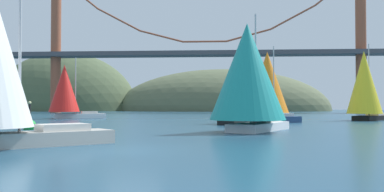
{
  "coord_description": "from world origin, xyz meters",
  "views": [
    {
      "loc": [
        3.93,
        -18.41,
        2.04
      ],
      "look_at": [
        0.0,
        41.31,
        3.41
      ],
      "focal_mm": 38.43,
      "sensor_mm": 36.0,
      "label": 1
    }
  ],
  "objects_px": {
    "sailboat_teal_sail": "(248,75)",
    "sailboat_orange_sail": "(268,84)",
    "channel_buoy": "(30,125)",
    "sailboat_green_sail": "(245,89)",
    "sailboat_red_spinnaker": "(66,90)",
    "sailboat_yellow_sail": "(365,85)"
  },
  "relations": [
    {
      "from": "sailboat_teal_sail",
      "to": "sailboat_orange_sail",
      "type": "bearing_deg",
      "value": 79.72
    },
    {
      "from": "sailboat_teal_sail",
      "to": "channel_buoy",
      "type": "height_order",
      "value": "sailboat_teal_sail"
    },
    {
      "from": "channel_buoy",
      "to": "sailboat_green_sail",
      "type": "bearing_deg",
      "value": 34.15
    },
    {
      "from": "sailboat_red_spinnaker",
      "to": "sailboat_teal_sail",
      "type": "distance_m",
      "value": 40.19
    },
    {
      "from": "sailboat_yellow_sail",
      "to": "sailboat_red_spinnaker",
      "type": "relative_size",
      "value": 1.1
    },
    {
      "from": "sailboat_red_spinnaker",
      "to": "sailboat_teal_sail",
      "type": "xyz_separation_m",
      "value": [
        25.88,
        -30.74,
        0.04
      ]
    },
    {
      "from": "sailboat_red_spinnaker",
      "to": "sailboat_teal_sail",
      "type": "relative_size",
      "value": 0.95
    },
    {
      "from": "sailboat_teal_sail",
      "to": "channel_buoy",
      "type": "relative_size",
      "value": 3.82
    },
    {
      "from": "sailboat_orange_sail",
      "to": "sailboat_red_spinnaker",
      "type": "bearing_deg",
      "value": 166.49
    },
    {
      "from": "sailboat_orange_sail",
      "to": "sailboat_red_spinnaker",
      "type": "distance_m",
      "value": 31.01
    },
    {
      "from": "sailboat_teal_sail",
      "to": "channel_buoy",
      "type": "xyz_separation_m",
      "value": [
        -18.18,
        2.39,
        -4.01
      ]
    },
    {
      "from": "sailboat_orange_sail",
      "to": "channel_buoy",
      "type": "xyz_separation_m",
      "value": [
        -22.44,
        -21.11,
        -4.5
      ]
    },
    {
      "from": "sailboat_teal_sail",
      "to": "sailboat_green_sail",
      "type": "bearing_deg",
      "value": 87.38
    },
    {
      "from": "sailboat_green_sail",
      "to": "sailboat_teal_sail",
      "type": "bearing_deg",
      "value": -92.62
    },
    {
      "from": "sailboat_yellow_sail",
      "to": "sailboat_red_spinnaker",
      "type": "bearing_deg",
      "value": 172.39
    },
    {
      "from": "sailboat_green_sail",
      "to": "channel_buoy",
      "type": "xyz_separation_m",
      "value": [
        -18.87,
        -12.8,
        -3.56
      ]
    },
    {
      "from": "sailboat_yellow_sail",
      "to": "sailboat_orange_sail",
      "type": "distance_m",
      "value": 13.11
    },
    {
      "from": "sailboat_orange_sail",
      "to": "sailboat_yellow_sail",
      "type": "bearing_deg",
      "value": 6.44
    },
    {
      "from": "sailboat_green_sail",
      "to": "sailboat_red_spinnaker",
      "type": "relative_size",
      "value": 0.9
    },
    {
      "from": "sailboat_yellow_sail",
      "to": "sailboat_teal_sail",
      "type": "bearing_deg",
      "value": -124.7
    },
    {
      "from": "sailboat_green_sail",
      "to": "sailboat_red_spinnaker",
      "type": "distance_m",
      "value": 30.79
    },
    {
      "from": "sailboat_yellow_sail",
      "to": "sailboat_red_spinnaker",
      "type": "xyz_separation_m",
      "value": [
        -43.17,
        5.77,
        -0.44
      ]
    }
  ]
}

